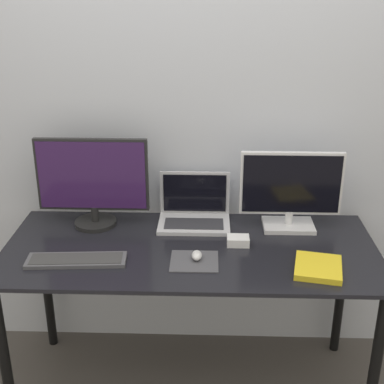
{
  "coord_description": "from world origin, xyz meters",
  "views": [
    {
      "loc": [
        0.08,
        -1.71,
        1.87
      ],
      "look_at": [
        0.0,
        0.48,
        0.97
      ],
      "focal_mm": 50.0,
      "sensor_mm": 36.0,
      "label": 1
    }
  ],
  "objects_px": {
    "monitor_right": "(291,191)",
    "keyboard": "(76,260)",
    "book": "(318,267)",
    "laptop": "(194,211)",
    "power_brick": "(238,241)",
    "monitor_left": "(93,181)",
    "mouse": "(197,255)"
  },
  "relations": [
    {
      "from": "power_brick",
      "to": "monitor_left",
      "type": "bearing_deg",
      "value": 164.61
    },
    {
      "from": "monitor_right",
      "to": "keyboard",
      "type": "height_order",
      "value": "monitor_right"
    },
    {
      "from": "mouse",
      "to": "laptop",
      "type": "bearing_deg",
      "value": 93.25
    },
    {
      "from": "monitor_left",
      "to": "laptop",
      "type": "height_order",
      "value": "monitor_left"
    },
    {
      "from": "monitor_right",
      "to": "laptop",
      "type": "xyz_separation_m",
      "value": [
        -0.44,
        0.04,
        -0.13
      ]
    },
    {
      "from": "keyboard",
      "to": "book",
      "type": "distance_m",
      "value": 0.99
    },
    {
      "from": "book",
      "to": "power_brick",
      "type": "height_order",
      "value": "power_brick"
    },
    {
      "from": "monitor_right",
      "to": "keyboard",
      "type": "bearing_deg",
      "value": -158.61
    },
    {
      "from": "monitor_left",
      "to": "laptop",
      "type": "xyz_separation_m",
      "value": [
        0.47,
        0.04,
        -0.16
      ]
    },
    {
      "from": "mouse",
      "to": "monitor_right",
      "type": "bearing_deg",
      "value": 37.82
    },
    {
      "from": "laptop",
      "to": "mouse",
      "type": "height_order",
      "value": "laptop"
    },
    {
      "from": "laptop",
      "to": "keyboard",
      "type": "relative_size",
      "value": 0.81
    },
    {
      "from": "book",
      "to": "power_brick",
      "type": "xyz_separation_m",
      "value": [
        -0.31,
        0.21,
        0.01
      ]
    },
    {
      "from": "keyboard",
      "to": "power_brick",
      "type": "bearing_deg",
      "value": 14.64
    },
    {
      "from": "monitor_left",
      "to": "mouse",
      "type": "height_order",
      "value": "monitor_left"
    },
    {
      "from": "laptop",
      "to": "power_brick",
      "type": "relative_size",
      "value": 3.46
    },
    {
      "from": "monitor_right",
      "to": "laptop",
      "type": "relative_size",
      "value": 1.39
    },
    {
      "from": "mouse",
      "to": "book",
      "type": "relative_size",
      "value": 0.29
    },
    {
      "from": "monitor_left",
      "to": "keyboard",
      "type": "distance_m",
      "value": 0.42
    },
    {
      "from": "monitor_right",
      "to": "keyboard",
      "type": "xyz_separation_m",
      "value": [
        -0.92,
        -0.36,
        -0.18
      ]
    },
    {
      "from": "book",
      "to": "keyboard",
      "type": "bearing_deg",
      "value": 178.11
    },
    {
      "from": "laptop",
      "to": "keyboard",
      "type": "xyz_separation_m",
      "value": [
        -0.48,
        -0.4,
        -0.05
      ]
    },
    {
      "from": "monitor_left",
      "to": "book",
      "type": "bearing_deg",
      "value": -21.86
    },
    {
      "from": "monitor_left",
      "to": "laptop",
      "type": "distance_m",
      "value": 0.5
    },
    {
      "from": "laptop",
      "to": "book",
      "type": "bearing_deg",
      "value": -40.49
    },
    {
      "from": "monitor_right",
      "to": "power_brick",
      "type": "bearing_deg",
      "value": -143.05
    },
    {
      "from": "laptop",
      "to": "monitor_right",
      "type": "bearing_deg",
      "value": -5.61
    },
    {
      "from": "mouse",
      "to": "power_brick",
      "type": "distance_m",
      "value": 0.23
    },
    {
      "from": "mouse",
      "to": "book",
      "type": "height_order",
      "value": "mouse"
    },
    {
      "from": "monitor_left",
      "to": "keyboard",
      "type": "xyz_separation_m",
      "value": [
        -0.01,
        -0.36,
        -0.21
      ]
    },
    {
      "from": "keyboard",
      "to": "mouse",
      "type": "distance_m",
      "value": 0.5
    },
    {
      "from": "keyboard",
      "to": "book",
      "type": "bearing_deg",
      "value": -1.89
    }
  ]
}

